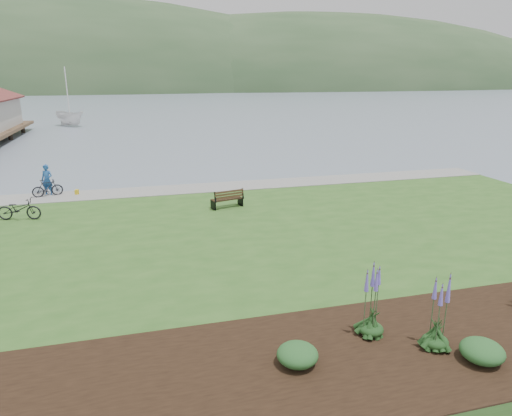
{
  "coord_description": "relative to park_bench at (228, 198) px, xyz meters",
  "views": [
    {
      "loc": [
        -4.16,
        -17.97,
        6.64
      ],
      "look_at": [
        0.46,
        -0.61,
        1.3
      ],
      "focal_mm": 32.0,
      "sensor_mm": 36.0,
      "label": 1
    }
  ],
  "objects": [
    {
      "name": "shrub_1",
      "position": [
        3.04,
        -13.45,
        -0.18
      ],
      "size": [
        0.96,
        0.96,
        0.48
      ],
      "primitive_type": "ellipsoid",
      "color": "#1E4C21",
      "rests_on": "garden_bed"
    },
    {
      "name": "pannier",
      "position": [
        -7.29,
        4.48,
        -0.33
      ],
      "size": [
        0.2,
        0.28,
        0.27
      ],
      "primitive_type": "cube",
      "rotation": [
        0.0,
        0.0,
        -0.16
      ],
      "color": "gold",
      "rests_on": "lawn"
    },
    {
      "name": "shoreline_path",
      "position": [
        0.05,
        4.18,
        -0.45
      ],
      "size": [
        34.0,
        2.2,
        0.03
      ],
      "primitive_type": "cube",
      "color": "gray",
      "rests_on": "lawn"
    },
    {
      "name": "garden_bed",
      "position": [
        3.05,
        -12.52,
        -0.44
      ],
      "size": [
        24.0,
        4.4,
        0.04
      ],
      "primitive_type": "cube",
      "color": "black",
      "rests_on": "lawn"
    },
    {
      "name": "lawn",
      "position": [
        0.05,
        -4.72,
        -0.66
      ],
      "size": [
        34.0,
        20.0,
        0.4
      ],
      "primitive_type": "cube",
      "color": "#2E581F",
      "rests_on": "ground"
    },
    {
      "name": "person",
      "position": [
        -8.72,
        4.78,
        0.5
      ],
      "size": [
        0.83,
        0.7,
        1.93
      ],
      "primitive_type": "imported",
      "rotation": [
        0.0,
        0.0,
        -0.37
      ],
      "color": "#1F4E8F",
      "rests_on": "lawn"
    },
    {
      "name": "echium_4",
      "position": [
        1.17,
        -11.85,
        0.51
      ],
      "size": [
        0.62,
        0.62,
        2.27
      ],
      "color": "#143613",
      "rests_on": "garden_bed"
    },
    {
      "name": "far_hillside",
      "position": [
        20.05,
        167.28,
        -0.86
      ],
      "size": [
        580.0,
        80.0,
        38.0
      ],
      "primitive_type": null,
      "color": "#2E4A29",
      "rests_on": "ground"
    },
    {
      "name": "echium_0",
      "position": [
        2.37,
        -12.72,
        0.31
      ],
      "size": [
        0.62,
        0.62,
        1.97
      ],
      "color": "#143613",
      "rests_on": "garden_bed"
    },
    {
      "name": "ground",
      "position": [
        0.05,
        -2.72,
        -0.86
      ],
      "size": [
        600.0,
        600.0,
        0.0
      ],
      "primitive_type": "plane",
      "color": "slate",
      "rests_on": "ground"
    },
    {
      "name": "sailboat",
      "position": [
        -11.95,
        43.23,
        -0.86
      ],
      "size": [
        12.64,
        12.67,
        23.54
      ],
      "primitive_type": "imported",
      "rotation": [
        0.0,
        0.0,
        0.67
      ],
      "color": "silver",
      "rests_on": "ground"
    },
    {
      "name": "bicycle_b",
      "position": [
        -8.7,
        4.48,
        -0.0
      ],
      "size": [
        0.89,
        1.58,
        0.92
      ],
      "primitive_type": "imported",
      "rotation": [
        0.0,
        0.0,
        1.89
      ],
      "color": "black",
      "rests_on": "lawn"
    },
    {
      "name": "park_bench",
      "position": [
        0.0,
        0.0,
        0.0
      ],
      "size": [
        1.6,
        0.96,
        0.93
      ],
      "rotation": [
        0.0,
        0.0,
        0.25
      ],
      "color": "#2F2012",
      "rests_on": "lawn"
    },
    {
      "name": "shrub_0",
      "position": [
        -0.98,
        -12.5,
        -0.19
      ],
      "size": [
        0.92,
        0.92,
        0.46
      ],
      "primitive_type": "ellipsoid",
      "color": "#1E4C21",
      "rests_on": "garden_bed"
    },
    {
      "name": "bicycle_a",
      "position": [
        -9.25,
        0.55,
        0.03
      ],
      "size": [
        1.01,
        1.96,
        0.98
      ],
      "primitive_type": "imported",
      "rotation": [
        0.0,
        0.0,
        1.37
      ],
      "color": "black",
      "rests_on": "lawn"
    }
  ]
}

